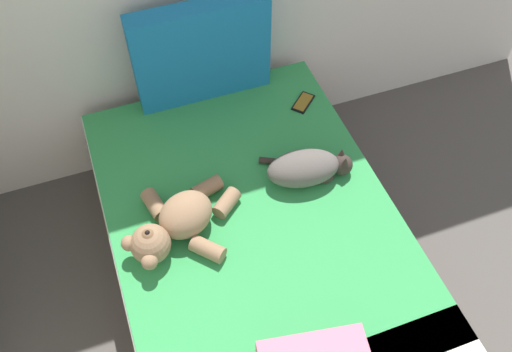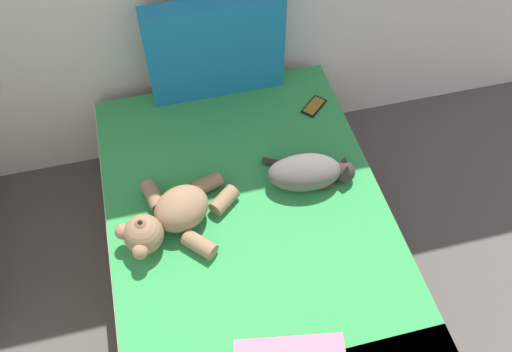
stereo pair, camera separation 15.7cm
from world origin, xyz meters
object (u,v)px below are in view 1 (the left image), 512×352
(patterned_cushion, at_px, (202,52))
(teddy_bear, at_px, (176,224))
(cat, at_px, (307,168))
(cell_phone, at_px, (303,102))
(bed, at_px, (256,252))

(patterned_cushion, xyz_separation_m, teddy_bear, (-0.37, -0.81, -0.19))
(patterned_cushion, relative_size, cat, 1.65)
(patterned_cushion, relative_size, cell_phone, 4.38)
(teddy_bear, bearing_deg, cat, 8.24)
(cat, xyz_separation_m, cell_phone, (0.18, 0.46, -0.07))
(bed, distance_m, cat, 0.49)
(teddy_bear, bearing_deg, cell_phone, 33.77)
(teddy_bear, height_order, cell_phone, teddy_bear)
(patterned_cushion, distance_m, teddy_bear, 0.91)
(cell_phone, bearing_deg, cat, -111.33)
(patterned_cushion, bearing_deg, cell_phone, -29.46)
(patterned_cushion, distance_m, cat, 0.79)
(bed, height_order, patterned_cushion, patterned_cushion)
(bed, bearing_deg, cell_phone, 51.38)
(teddy_bear, xyz_separation_m, cell_phone, (0.83, 0.55, -0.07))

